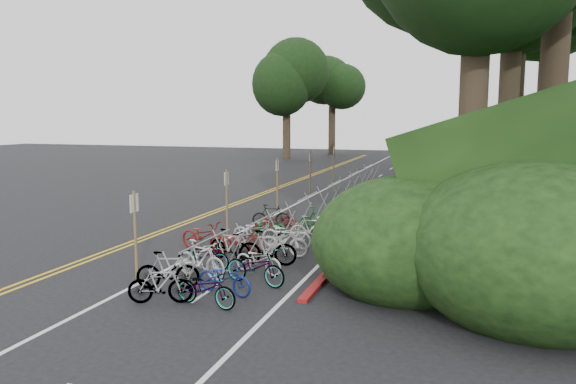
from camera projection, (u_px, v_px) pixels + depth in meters
name	position (u px, v px, depth m)	size (l,w,h in m)	color
ground	(143.00, 264.00, 17.32)	(120.00, 120.00, 0.00)	black
road_markings	(272.00, 212.00, 26.65)	(7.47, 80.00, 0.01)	gold
red_curb	(385.00, 210.00, 26.90)	(0.25, 28.00, 0.10)	maroon
embankment	(536.00, 152.00, 30.99)	(14.30, 48.14, 9.11)	black
bike_rack_front	(207.00, 249.00, 15.92)	(1.09, 3.20, 1.06)	#99999A
bike_racks_rest	(335.00, 189.00, 28.55)	(1.14, 23.00, 1.17)	#99999A
signpost_near	(135.00, 228.00, 15.67)	(0.08, 0.40, 2.49)	brown
signposts_rest	(295.00, 174.00, 30.15)	(0.08, 18.40, 2.50)	brown
bike_front	(203.00, 236.00, 19.06)	(1.89, 0.66, 1.00)	maroon
bike_valet	(253.00, 245.00, 17.79)	(3.19, 11.40, 1.09)	slate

